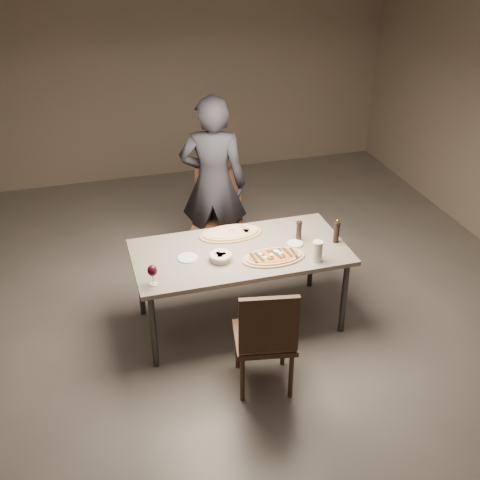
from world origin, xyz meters
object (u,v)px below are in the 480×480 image
object	(u,v)px
zucchini_pizza	(274,257)
chair_far	(217,215)
chair_near	(266,335)
pepper_mill_left	(336,232)
carafe	(317,251)
bread_basket	(221,256)
diner	(213,184)
dining_table	(240,256)
ham_pizza	(231,233)

from	to	relation	value
zucchini_pizza	chair_far	world-z (taller)	chair_far
chair_near	chair_far	size ratio (longest dim) A/B	0.93
pepper_mill_left	carafe	distance (m)	0.36
bread_basket	diner	world-z (taller)	diner
bread_basket	pepper_mill_left	xyz separation A→B (m)	(1.03, 0.02, 0.06)
chair_near	dining_table	bearing A→B (deg)	96.84
dining_table	diner	distance (m)	1.07
carafe	chair_near	size ratio (longest dim) A/B	0.19
carafe	pepper_mill_left	bearing A→B (deg)	40.92
ham_pizza	pepper_mill_left	bearing A→B (deg)	-9.82
dining_table	bread_basket	xyz separation A→B (m)	(-0.20, -0.11, 0.10)
carafe	chair_far	distance (m)	1.45
dining_table	zucchini_pizza	world-z (taller)	zucchini_pizza
ham_pizza	chair_near	bearing A→B (deg)	-78.14
dining_table	chair_far	xyz separation A→B (m)	(0.06, 1.00, -0.12)
ham_pizza	diner	xyz separation A→B (m)	(0.04, 0.78, 0.13)
chair_far	carafe	bearing A→B (deg)	132.94
dining_table	pepper_mill_left	bearing A→B (deg)	-6.60
bread_basket	pepper_mill_left	distance (m)	1.03
diner	pepper_mill_left	bearing A→B (deg)	145.05
zucchini_pizza	chair_far	xyz separation A→B (m)	(-0.17, 1.21, -0.19)
chair_far	dining_table	bearing A→B (deg)	109.30
bread_basket	chair_far	bearing A→B (deg)	77.23
bread_basket	diner	distance (m)	1.20
zucchini_pizza	bread_basket	world-z (taller)	bread_basket
zucchini_pizza	diner	xyz separation A→B (m)	(-0.19, 1.26, 0.13)
carafe	chair_far	bearing A→B (deg)	110.47
ham_pizza	dining_table	bearing A→B (deg)	-75.12
bread_basket	chair_near	distance (m)	0.82
bread_basket	diner	xyz separation A→B (m)	(0.23, 1.17, 0.10)
ham_pizza	chair_far	xyz separation A→B (m)	(0.06, 0.72, -0.19)
chair_near	chair_far	distance (m)	1.88
dining_table	chair_near	distance (m)	0.89
chair_near	bread_basket	bearing A→B (deg)	111.10
zucchini_pizza	bread_basket	xyz separation A→B (m)	(-0.43, 0.09, 0.02)
dining_table	ham_pizza	world-z (taller)	ham_pizza
pepper_mill_left	carafe	world-z (taller)	pepper_mill_left
zucchini_pizza	carafe	bearing A→B (deg)	-44.04
dining_table	pepper_mill_left	xyz separation A→B (m)	(0.83, -0.10, 0.16)
zucchini_pizza	ham_pizza	bearing A→B (deg)	93.20
chair_near	chair_far	bearing A→B (deg)	97.07
zucchini_pizza	pepper_mill_left	size ratio (longest dim) A/B	2.46
bread_basket	carafe	distance (m)	0.79
chair_near	diner	size ratio (longest dim) A/B	0.53
chair_far	diner	world-z (taller)	diner
bread_basket	chair_far	xyz separation A→B (m)	(0.25, 1.12, -0.22)
pepper_mill_left	diner	xyz separation A→B (m)	(-0.80, 1.15, 0.04)
chair_near	pepper_mill_left	bearing A→B (deg)	51.81
ham_pizza	diner	bearing A→B (deg)	101.85
dining_table	diner	xyz separation A→B (m)	(0.03, 1.06, 0.20)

